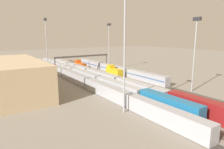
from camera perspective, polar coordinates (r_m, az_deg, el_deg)
name	(u,v)px	position (r m, az deg, el deg)	size (l,w,h in m)	color
ground_plane	(102,79)	(90.60, -2.92, -1.16)	(400.00, 400.00, 0.00)	gray
track_bed_0	(124,75)	(97.43, 3.41, -0.25)	(140.00, 2.80, 0.12)	#4C443D
track_bed_1	(115,77)	(94.55, 0.99, -0.59)	(140.00, 2.80, 0.12)	#3D3833
track_bed_2	(106,78)	(91.86, -1.58, -0.94)	(140.00, 2.80, 0.12)	#3D3833
track_bed_3	(97,79)	(89.36, -4.29, -1.31)	(140.00, 2.80, 0.12)	#4C443D
track_bed_4	(87,81)	(87.08, -7.16, -1.70)	(140.00, 2.80, 0.12)	#4C443D
track_bed_5	(76,82)	(85.03, -10.17, -2.10)	(140.00, 2.80, 0.12)	#3D3833
train_on_track_0	(114,69)	(104.07, 0.51, 1.60)	(71.40, 3.06, 3.80)	#A8AAB2
train_on_track_4	(83,75)	(89.70, -8.18, -0.04)	(114.80, 3.06, 4.40)	#1E6B9E
train_on_track_3	(99,75)	(87.24, -3.66, -0.27)	(114.80, 3.06, 4.40)	maroon
train_on_track_1	(114,72)	(95.29, 0.51, 0.79)	(10.00, 3.00, 5.00)	gold
train_on_track_2	(80,66)	(115.72, -8.97, 2.50)	(10.00, 3.00, 5.00)	#D85914
train_on_track_5	(75,77)	(85.26, -10.41, -0.72)	(119.80, 3.00, 3.80)	#A8AAB2
light_mast_0	(109,40)	(111.68, -0.86, 9.60)	(2.80, 0.70, 25.27)	#9EA0A5
light_mast_1	(46,39)	(106.15, -18.03, 9.55)	(2.80, 0.70, 27.17)	#9EA0A5
light_mast_2	(195,45)	(73.35, 22.37, 7.82)	(2.80, 0.70, 24.94)	#9EA0A5
light_mast_3	(125,37)	(48.47, 3.59, 10.60)	(2.80, 0.70, 30.01)	#9EA0A5
signal_gantry	(82,58)	(106.20, -8.32, 4.69)	(0.70, 30.00, 8.80)	#4C4742
maintenance_shed	(14,77)	(74.61, -25.80, -0.59)	(40.02, 15.92, 11.10)	tan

